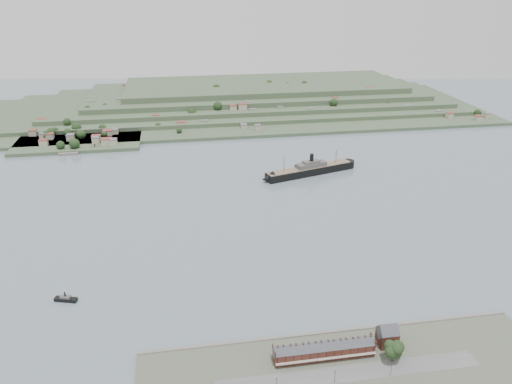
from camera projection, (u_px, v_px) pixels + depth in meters
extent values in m
plane|color=slate|center=(278.00, 220.00, 423.76)|extent=(1400.00, 1400.00, 0.00)
cube|color=#4C5142|center=(354.00, 383.00, 253.49)|extent=(220.00, 80.00, 2.00)
cube|color=slate|center=(331.00, 333.00, 288.61)|extent=(220.00, 2.00, 2.60)
cube|color=#595959|center=(350.00, 373.00, 258.49)|extent=(140.00, 12.00, 0.10)
cube|color=#411F17|center=(324.00, 352.00, 268.24)|extent=(55.00, 8.00, 7.00)
cube|color=#3B3E43|center=(324.00, 347.00, 266.84)|extent=(55.60, 8.15, 8.15)
cube|color=#A19A8E|center=(327.00, 359.00, 264.11)|extent=(55.00, 1.60, 0.25)
cube|color=#411F17|center=(274.00, 351.00, 262.28)|extent=(0.50, 8.40, 3.00)
cube|color=#411F17|center=(373.00, 339.00, 270.60)|extent=(0.50, 8.40, 3.00)
cube|color=#311F1B|center=(284.00, 348.00, 262.55)|extent=(0.90, 1.40, 3.20)
cube|color=#311F1B|center=(294.00, 346.00, 263.39)|extent=(0.90, 1.40, 3.20)
cube|color=#311F1B|center=(320.00, 344.00, 265.46)|extent=(0.90, 1.40, 3.20)
cube|color=#311F1B|center=(330.00, 342.00, 266.30)|extent=(0.90, 1.40, 3.20)
cube|color=#311F1B|center=(354.00, 340.00, 268.37)|extent=(0.90, 1.40, 3.20)
cube|color=#311F1B|center=(364.00, 338.00, 269.21)|extent=(0.90, 1.40, 3.20)
cube|color=#411F17|center=(387.00, 338.00, 277.13)|extent=(10.00, 10.00, 9.00)
cube|color=#3B3E43|center=(388.00, 331.00, 275.32)|extent=(10.40, 10.18, 10.18)
cube|color=#3F5237|center=(229.00, 112.00, 748.25)|extent=(760.00, 260.00, 4.00)
cube|color=#3F5237|center=(240.00, 105.00, 772.06)|extent=(680.00, 220.00, 5.00)
cube|color=#3F5237|center=(248.00, 99.00, 785.68)|extent=(600.00, 200.00, 6.00)
cube|color=#3F5237|center=(256.00, 92.00, 798.90)|extent=(520.00, 180.00, 7.00)
cube|color=#3F5237|center=(263.00, 85.00, 811.71)|extent=(440.00, 160.00, 8.00)
cube|color=#3F5237|center=(79.00, 141.00, 618.63)|extent=(150.00, 90.00, 4.00)
cube|color=slate|center=(69.00, 153.00, 580.16)|extent=(22.00, 14.00, 2.80)
cube|color=black|center=(309.00, 171.00, 519.23)|extent=(97.53, 40.24, 7.61)
cone|color=black|center=(268.00, 179.00, 499.61)|extent=(16.21, 16.21, 13.05)
cylinder|color=black|center=(348.00, 164.00, 538.84)|extent=(13.05, 13.05, 7.61)
cube|color=#75634E|center=(309.00, 167.00, 517.57)|extent=(95.13, 38.58, 0.65)
cube|color=#4D4A48|center=(311.00, 165.00, 517.48)|extent=(34.05, 18.62, 4.35)
cube|color=#4D4A48|center=(311.00, 162.00, 516.31)|extent=(18.84, 12.23, 2.72)
cylinder|color=black|center=(312.00, 158.00, 514.65)|extent=(3.91, 3.91, 9.78)
cylinder|color=#3F2D1D|center=(284.00, 165.00, 502.44)|extent=(0.54, 0.54, 17.39)
cylinder|color=#3F2D1D|center=(336.00, 157.00, 528.17)|extent=(0.54, 0.54, 15.22)
cube|color=black|center=(66.00, 299.00, 318.57)|extent=(15.13, 8.06, 2.34)
cube|color=#4D4A48|center=(65.00, 297.00, 317.86)|extent=(7.21, 4.93, 1.76)
cylinder|color=black|center=(65.00, 295.00, 317.08)|extent=(0.98, 0.98, 3.41)
cube|color=black|center=(95.00, 149.00, 592.49)|extent=(20.42, 12.81, 2.65)
cube|color=#4D4A48|center=(95.00, 147.00, 591.69)|extent=(9.94, 7.54, 1.98)
cylinder|color=black|center=(95.00, 146.00, 590.81)|extent=(1.10, 1.10, 3.86)
cube|color=black|center=(302.00, 165.00, 542.21)|extent=(17.25, 8.69, 2.22)
cube|color=#4D4A48|center=(302.00, 164.00, 541.54)|extent=(8.17, 5.47, 1.66)
cylinder|color=black|center=(302.00, 162.00, 540.80)|extent=(0.92, 0.92, 3.23)
cylinder|color=#3F2D1D|center=(393.00, 357.00, 265.59)|extent=(1.25, 1.25, 5.20)
sphere|color=black|center=(393.00, 350.00, 263.71)|extent=(9.36, 9.36, 9.36)
sphere|color=black|center=(398.00, 347.00, 264.63)|extent=(7.28, 7.28, 7.28)
sphere|color=black|center=(391.00, 352.00, 261.78)|extent=(6.66, 6.66, 6.66)
sphere|color=black|center=(397.00, 349.00, 260.68)|extent=(6.24, 6.24, 6.24)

